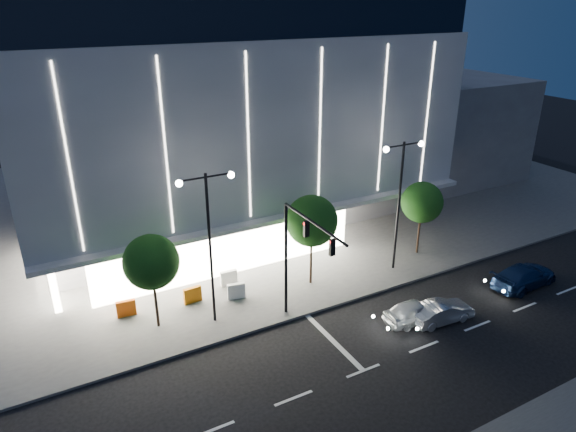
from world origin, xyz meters
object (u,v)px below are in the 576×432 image
at_px(car_third, 524,276).
at_px(barrier_a, 126,308).
at_px(traffic_mast, 299,247).
at_px(tree_mid, 312,223).
at_px(street_lamp_east, 400,188).
at_px(car_lead, 415,311).
at_px(street_lamp_west, 209,228).
at_px(tree_right, 422,204).
at_px(barrier_c, 193,295).
at_px(car_second, 442,312).
at_px(barrier_b, 229,278).
at_px(tree_left, 152,265).
at_px(barrier_d, 236,291).

height_order(car_third, barrier_a, car_third).
xyz_separation_m(traffic_mast, tree_mid, (3.03, 3.68, -0.69)).
bearing_deg(street_lamp_east, car_lead, -117.76).
xyz_separation_m(street_lamp_west, barrier_a, (-4.35, 2.86, -5.31)).
xyz_separation_m(traffic_mast, street_lamp_west, (-4.00, 2.66, 0.93)).
bearing_deg(tree_mid, tree_right, -0.00).
bearing_deg(street_lamp_west, barrier_a, 146.66).
distance_m(traffic_mast, car_third, 15.90).
relative_size(street_lamp_west, barrier_c, 8.18).
bearing_deg(barrier_a, street_lamp_west, -28.14).
distance_m(street_lamp_east, car_third, 9.80).
relative_size(car_second, barrier_b, 3.49).
xyz_separation_m(traffic_mast, street_lamp_east, (9.00, 2.66, 0.93)).
height_order(street_lamp_east, tree_left, street_lamp_east).
distance_m(traffic_mast, tree_left, 7.95).
distance_m(traffic_mast, barrier_b, 7.58).
height_order(barrier_a, barrier_d, same).
bearing_deg(tree_mid, barrier_b, 154.88).
relative_size(car_lead, barrier_c, 3.47).
height_order(street_lamp_east, car_third, street_lamp_east).
distance_m(street_lamp_west, car_second, 14.09).
relative_size(tree_mid, car_lead, 1.61).
relative_size(tree_right, barrier_a, 5.01).
xyz_separation_m(street_lamp_west, barrier_b, (2.22, 3.27, -5.31)).
bearing_deg(car_lead, barrier_a, 62.79).
bearing_deg(tree_right, barrier_a, 174.84).
xyz_separation_m(tree_right, car_lead, (-5.85, -6.39, -3.23)).
bearing_deg(barrier_c, tree_mid, -13.57).
height_order(street_lamp_west, car_second, street_lamp_west).
bearing_deg(traffic_mast, car_lead, -23.69).
relative_size(street_lamp_east, car_second, 2.34).
bearing_deg(barrier_c, tree_left, -153.88).
bearing_deg(tree_mid, car_second, -58.05).
height_order(tree_left, car_second, tree_left).
relative_size(traffic_mast, car_second, 1.84).
bearing_deg(barrier_d, traffic_mast, -53.90).
distance_m(tree_left, car_second, 16.51).
height_order(traffic_mast, barrier_c, traffic_mast).
bearing_deg(car_third, barrier_d, 63.06).
bearing_deg(car_third, barrier_a, 66.09).
bearing_deg(barrier_b, street_lamp_east, -15.05).
distance_m(car_third, barrier_b, 19.03).
bearing_deg(car_third, car_second, 89.59).
bearing_deg(tree_left, tree_right, -0.00).
height_order(tree_left, barrier_d, tree_left).
bearing_deg(barrier_c, tree_right, -7.90).
distance_m(tree_left, tree_mid, 10.00).
height_order(car_lead, barrier_b, car_lead).
bearing_deg(car_third, car_lead, 84.02).
xyz_separation_m(traffic_mast, barrier_a, (-8.34, 5.52, -4.38)).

